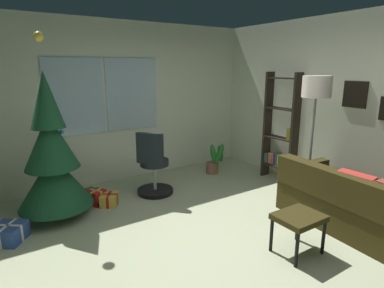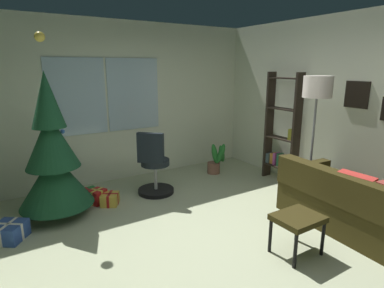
{
  "view_description": "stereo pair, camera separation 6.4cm",
  "coord_description": "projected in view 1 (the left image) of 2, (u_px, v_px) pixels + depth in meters",
  "views": [
    {
      "loc": [
        -1.95,
        -2.42,
        1.93
      ],
      "look_at": [
        0.2,
        0.91,
        0.95
      ],
      "focal_mm": 29.34,
      "sensor_mm": 36.0,
      "label": 1
    },
    {
      "loc": [
        -1.9,
        -2.45,
        1.93
      ],
      "look_at": [
        0.2,
        0.91,
        0.95
      ],
      "focal_mm": 29.34,
      "sensor_mm": 36.0,
      "label": 2
    }
  ],
  "objects": [
    {
      "name": "gift_box_red",
      "position": [
        97.0,
        197.0,
        4.52
      ],
      "size": [
        0.29,
        0.28,
        0.21
      ],
      "color": "red",
      "rests_on": "ground_plane"
    },
    {
      "name": "gift_box_blue",
      "position": [
        9.0,
        233.0,
        3.54
      ],
      "size": [
        0.44,
        0.45,
        0.21
      ],
      "color": "#2D4C99",
      "rests_on": "ground_plane"
    },
    {
      "name": "gift_box_gold",
      "position": [
        109.0,
        200.0,
        4.48
      ],
      "size": [
        0.32,
        0.33,
        0.18
      ],
      "color": "gold",
      "rests_on": "ground_plane"
    },
    {
      "name": "wall_right_with_frames",
      "position": [
        358.0,
        110.0,
        4.41
      ],
      "size": [
        0.12,
        5.37,
        2.67
      ],
      "color": "silver",
      "rests_on": "ground_plane"
    },
    {
      "name": "wall_back_with_windows",
      "position": [
        124.0,
        102.0,
        5.36
      ],
      "size": [
        4.7,
        0.12,
        2.67
      ],
      "color": "silver",
      "rests_on": "ground_plane"
    },
    {
      "name": "holiday_tree",
      "position": [
        52.0,
        160.0,
        3.98
      ],
      "size": [
        0.93,
        0.93,
        2.33
      ],
      "color": "#4C331E",
      "rests_on": "ground_plane"
    },
    {
      "name": "floor_lamp",
      "position": [
        316.0,
        96.0,
        4.12
      ],
      "size": [
        0.37,
        0.37,
        1.82
      ],
      "color": "slate",
      "rests_on": "ground_plane"
    },
    {
      "name": "ground_plane",
      "position": [
        221.0,
        250.0,
        3.48
      ],
      "size": [
        4.7,
        5.37,
        0.1
      ],
      "primitive_type": "cube",
      "color": "#AFB792"
    },
    {
      "name": "office_chair",
      "position": [
        154.0,
        170.0,
        4.8
      ],
      "size": [
        0.58,
        0.58,
        1.0
      ],
      "color": "black",
      "rests_on": "ground_plane"
    },
    {
      "name": "couch",
      "position": [
        378.0,
        210.0,
        3.72
      ],
      "size": [
        1.69,
        2.0,
        0.79
      ],
      "color": "#322B10",
      "rests_on": "ground_plane"
    },
    {
      "name": "gift_box_green",
      "position": [
        88.0,
        195.0,
        4.64
      ],
      "size": [
        0.31,
        0.29,
        0.17
      ],
      "color": "#1E722D",
      "rests_on": "ground_plane"
    },
    {
      "name": "potted_plant",
      "position": [
        216.0,
        160.0,
        5.78
      ],
      "size": [
        0.36,
        0.37,
        0.61
      ],
      "color": "#895A49",
      "rests_on": "ground_plane"
    },
    {
      "name": "footstool",
      "position": [
        299.0,
        220.0,
        3.27
      ],
      "size": [
        0.48,
        0.39,
        0.44
      ],
      "color": "#322B10",
      "rests_on": "ground_plane"
    },
    {
      "name": "bookshelf",
      "position": [
        280.0,
        135.0,
        5.33
      ],
      "size": [
        0.18,
        0.64,
        1.85
      ],
      "color": "black",
      "rests_on": "ground_plane"
    }
  ]
}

